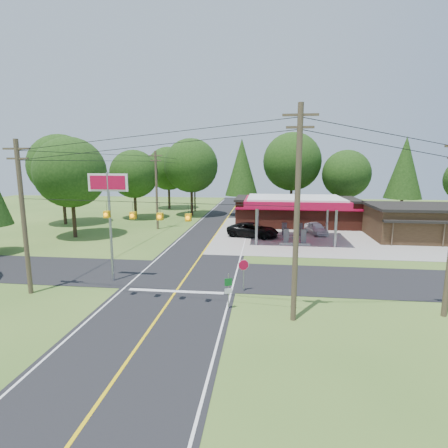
# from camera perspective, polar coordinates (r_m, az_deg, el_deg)

# --- Properties ---
(ground) EXTENTS (120.00, 120.00, 0.00)m
(ground) POSITION_cam_1_polar(r_m,az_deg,el_deg) (27.40, -5.95, -8.24)
(ground) COLOR #3B6222
(ground) RESTS_ON ground
(main_highway) EXTENTS (8.00, 120.00, 0.02)m
(main_highway) POSITION_cam_1_polar(r_m,az_deg,el_deg) (27.40, -5.95, -8.22)
(main_highway) COLOR black
(main_highway) RESTS_ON ground
(cross_road) EXTENTS (70.00, 7.00, 0.02)m
(cross_road) POSITION_cam_1_polar(r_m,az_deg,el_deg) (27.40, -5.95, -8.21)
(cross_road) COLOR black
(cross_road) RESTS_ON ground
(lane_center_yellow) EXTENTS (0.15, 110.00, 0.00)m
(lane_center_yellow) POSITION_cam_1_polar(r_m,az_deg,el_deg) (27.39, -5.95, -8.19)
(lane_center_yellow) COLOR yellow
(lane_center_yellow) RESTS_ON main_highway
(gas_canopy) EXTENTS (10.60, 7.40, 4.88)m
(gas_canopy) POSITION_cam_1_polar(r_m,az_deg,el_deg) (38.73, 11.42, 3.46)
(gas_canopy) COLOR gray
(gas_canopy) RESTS_ON ground
(convenience_store) EXTENTS (16.40, 7.55, 3.80)m
(convenience_store) POSITION_cam_1_polar(r_m,az_deg,el_deg) (48.98, 11.58, 2.02)
(convenience_store) COLOR #572318
(convenience_store) RESTS_ON ground
(utility_pole_near_right) EXTENTS (1.80, 0.30, 11.50)m
(utility_pole_near_right) POSITION_cam_1_polar(r_m,az_deg,el_deg) (18.62, 11.82, 1.77)
(utility_pole_near_right) COLOR #473828
(utility_pole_near_right) RESTS_ON ground
(utility_pole_near_left) EXTENTS (1.80, 0.30, 10.00)m
(utility_pole_near_left) POSITION_cam_1_polar(r_m,az_deg,el_deg) (25.71, -29.94, 1.17)
(utility_pole_near_left) COLOR #473828
(utility_pole_near_left) RESTS_ON ground
(utility_pole_far_left) EXTENTS (1.80, 0.30, 10.00)m
(utility_pole_far_left) POSITION_cam_1_polar(r_m,az_deg,el_deg) (45.64, -10.96, 5.62)
(utility_pole_far_left) COLOR #473828
(utility_pole_far_left) RESTS_ON ground
(utility_pole_north) EXTENTS (0.30, 0.30, 9.50)m
(utility_pole_north) POSITION_cam_1_polar(r_m,az_deg,el_deg) (61.73, -4.81, 6.45)
(utility_pole_north) COLOR #473828
(utility_pole_north) RESTS_ON ground
(overhead_beacons) EXTENTS (17.04, 2.04, 1.03)m
(overhead_beacons) POSITION_cam_1_polar(r_m,az_deg,el_deg) (20.67, -12.62, 3.25)
(overhead_beacons) COLOR black
(overhead_beacons) RESTS_ON ground
(treeline_backdrop) EXTENTS (70.27, 51.59, 13.30)m
(treeline_backdrop) POSITION_cam_1_polar(r_m,az_deg,el_deg) (49.64, 0.97, 8.79)
(treeline_backdrop) COLOR #332316
(treeline_backdrop) RESTS_ON ground
(suv_car) EXTENTS (7.36, 7.36, 1.64)m
(suv_car) POSITION_cam_1_polar(r_m,az_deg,el_deg) (40.63, 4.75, -0.99)
(suv_car) COLOR black
(suv_car) RESTS_ON ground
(sedan_car) EXTENTS (5.22, 5.22, 1.44)m
(sedan_car) POSITION_cam_1_polar(r_m,az_deg,el_deg) (43.52, 14.79, -0.69)
(sedan_car) COLOR white
(sedan_car) RESTS_ON ground
(big_stop_sign) EXTENTS (2.94, 0.21, 7.90)m
(big_stop_sign) POSITION_cam_1_polar(r_m,az_deg,el_deg) (25.92, -18.30, 3.83)
(big_stop_sign) COLOR gray
(big_stop_sign) RESTS_ON ground
(octagonal_stop_sign) EXTENTS (0.73, 0.35, 2.24)m
(octagonal_stop_sign) POSITION_cam_1_polar(r_m,az_deg,el_deg) (23.43, 3.21, -7.14)
(octagonal_stop_sign) COLOR gray
(octagonal_stop_sign) RESTS_ON ground
(route_sign_post) EXTENTS (0.43, 0.19, 2.19)m
(route_sign_post) POSITION_cam_1_polar(r_m,az_deg,el_deg) (20.76, 0.71, -10.45)
(route_sign_post) COLOR gray
(route_sign_post) RESTS_ON ground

